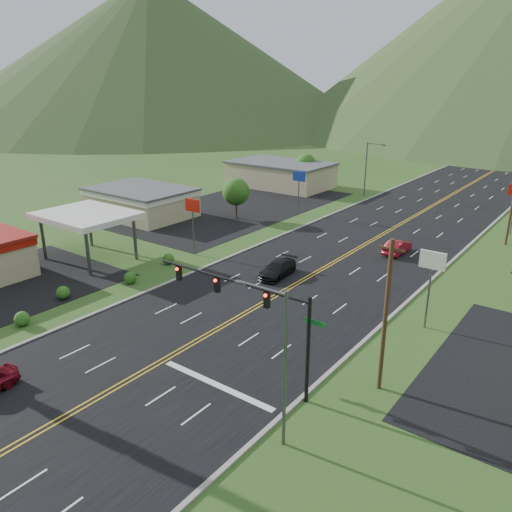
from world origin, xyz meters
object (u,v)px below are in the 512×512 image
Objects in this scene: traffic_signal at (254,306)px; car_dark_mid at (277,269)px; streetlight_east at (280,358)px; gas_canopy at (86,216)px; streetlight_west at (368,165)px; car_red_far at (397,247)px.

traffic_signal is 2.50× the size of car_dark_mid.
gas_canopy is at bearing 160.12° from streetlight_east.
traffic_signal is at bearing -15.70° from gas_canopy.
streetlight_east and streetlight_west have the same top height.
streetlight_west is 1.72× the size of car_dark_mid.
streetlight_east is 35.28m from gas_canopy.
streetlight_east is 0.90× the size of gas_canopy.
streetlight_east is at bearing -69.14° from streetlight_west.
streetlight_east is 64.21m from streetlight_west.
gas_canopy is at bearing -102.13° from streetlight_west.
car_red_far is (6.94, 13.90, 0.02)m from car_dark_mid.
traffic_signal reaches higher than car_red_far.
car_dark_mid is 1.11× the size of car_red_far.
streetlight_west is 30.87m from car_red_far.
streetlight_west is at bearing 107.97° from traffic_signal.
streetlight_east is (4.70, -4.00, -0.15)m from traffic_signal.
gas_canopy is at bearing 164.30° from traffic_signal.
gas_canopy reaches higher than car_red_far.
gas_canopy is at bearing 41.42° from car_red_far.
gas_canopy is 1.91× the size of car_dark_mid.
streetlight_east reaches higher than car_red_far.
traffic_signal reaches higher than gas_canopy.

